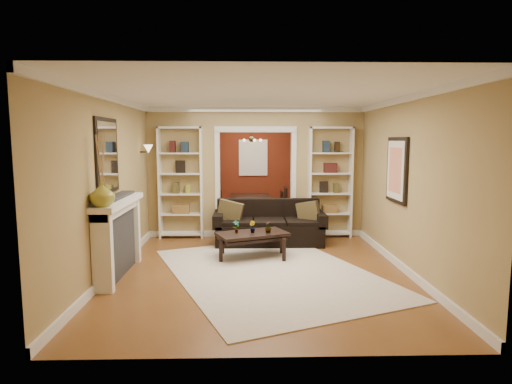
{
  "coord_description": "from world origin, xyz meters",
  "views": [
    {
      "loc": [
        -0.22,
        -7.79,
        2.03
      ],
      "look_at": [
        -0.04,
        -0.8,
        1.18
      ],
      "focal_mm": 30.0,
      "sensor_mm": 36.0,
      "label": 1
    }
  ],
  "objects_px": {
    "bookshelf_left": "(181,183)",
    "fireplace": "(120,238)",
    "coffee_table": "(252,245)",
    "dining_table": "(252,210)",
    "sofa": "(269,222)",
    "bookshelf_right": "(330,182)"
  },
  "relations": [
    {
      "from": "bookshelf_left",
      "to": "dining_table",
      "type": "height_order",
      "value": "bookshelf_left"
    },
    {
      "from": "sofa",
      "to": "fireplace",
      "type": "relative_size",
      "value": 1.27
    },
    {
      "from": "coffee_table",
      "to": "fireplace",
      "type": "xyz_separation_m",
      "value": [
        -1.99,
        -0.92,
        0.36
      ]
    },
    {
      "from": "coffee_table",
      "to": "sofa",
      "type": "bearing_deg",
      "value": 49.52
    },
    {
      "from": "bookshelf_left",
      "to": "coffee_table",
      "type": "bearing_deg",
      "value": -47.9
    },
    {
      "from": "bookshelf_right",
      "to": "coffee_table",
      "type": "bearing_deg",
      "value": -135.77
    },
    {
      "from": "fireplace",
      "to": "dining_table",
      "type": "distance_m",
      "value": 4.56
    },
    {
      "from": "sofa",
      "to": "bookshelf_right",
      "type": "bearing_deg",
      "value": 24.04
    },
    {
      "from": "bookshelf_left",
      "to": "dining_table",
      "type": "distance_m",
      "value": 2.3
    },
    {
      "from": "bookshelf_left",
      "to": "bookshelf_right",
      "type": "distance_m",
      "value": 3.1
    },
    {
      "from": "coffee_table",
      "to": "dining_table",
      "type": "height_order",
      "value": "dining_table"
    },
    {
      "from": "dining_table",
      "to": "bookshelf_left",
      "type": "bearing_deg",
      "value": 136.16
    },
    {
      "from": "bookshelf_right",
      "to": "fireplace",
      "type": "distance_m",
      "value": 4.47
    },
    {
      "from": "coffee_table",
      "to": "bookshelf_right",
      "type": "relative_size",
      "value": 0.51
    },
    {
      "from": "sofa",
      "to": "bookshelf_left",
      "type": "height_order",
      "value": "bookshelf_left"
    },
    {
      "from": "coffee_table",
      "to": "fireplace",
      "type": "relative_size",
      "value": 0.69
    },
    {
      "from": "sofa",
      "to": "bookshelf_right",
      "type": "relative_size",
      "value": 0.94
    },
    {
      "from": "coffee_table",
      "to": "dining_table",
      "type": "relative_size",
      "value": 0.65
    },
    {
      "from": "sofa",
      "to": "bookshelf_left",
      "type": "relative_size",
      "value": 0.94
    },
    {
      "from": "coffee_table",
      "to": "fireplace",
      "type": "height_order",
      "value": "fireplace"
    },
    {
      "from": "bookshelf_left",
      "to": "fireplace",
      "type": "bearing_deg",
      "value": -102.05
    },
    {
      "from": "coffee_table",
      "to": "bookshelf_right",
      "type": "distance_m",
      "value": 2.48
    }
  ]
}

